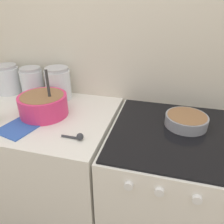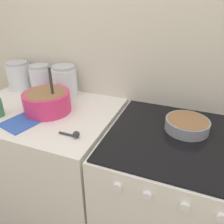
{
  "view_description": "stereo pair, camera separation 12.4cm",
  "coord_description": "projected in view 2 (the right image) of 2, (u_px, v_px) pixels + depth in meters",
  "views": [
    {
      "loc": [
        0.29,
        -0.68,
        1.51
      ],
      "look_at": [
        0.0,
        0.39,
        0.93
      ],
      "focal_mm": 35.0,
      "sensor_mm": 36.0,
      "label": 1
    },
    {
      "loc": [
        0.4,
        -0.64,
        1.51
      ],
      "look_at": [
        0.0,
        0.39,
        0.93
      ],
      "focal_mm": 35.0,
      "sensor_mm": 36.0,
      "label": 2
    }
  ],
  "objects": [
    {
      "name": "stove",
      "position": [
        168.0,
        197.0,
        1.32
      ],
      "size": [
        0.74,
        0.71,
        0.88
      ],
      "color": "white",
      "rests_on": "ground_plane"
    },
    {
      "name": "recipe_page",
      "position": [
        23.0,
        122.0,
        1.24
      ],
      "size": [
        0.22,
        0.25,
        0.01
      ],
      "color": "#3359B2",
      "rests_on": "countertop_cabinet"
    },
    {
      "name": "mixing_bowl",
      "position": [
        47.0,
        101.0,
        1.33
      ],
      "size": [
        0.28,
        0.28,
        0.28
      ],
      "color": "#E0336B",
      "rests_on": "countertop_cabinet"
    },
    {
      "name": "measuring_spoon",
      "position": [
        74.0,
        134.0,
        1.1
      ],
      "size": [
        0.12,
        0.04,
        0.04
      ],
      "color": "#333338",
      "rests_on": "countertop_cabinet"
    },
    {
      "name": "storage_jar_left",
      "position": [
        19.0,
        77.0,
        1.66
      ],
      "size": [
        0.17,
        0.17,
        0.21
      ],
      "color": "silver",
      "rests_on": "countertop_cabinet"
    },
    {
      "name": "wall_back",
      "position": [
        131.0,
        52.0,
        1.4
      ],
      "size": [
        4.9,
        0.05,
        2.4
      ],
      "color": "beige",
      "rests_on": "ground_plane"
    },
    {
      "name": "storage_jar_right",
      "position": [
        65.0,
        83.0,
        1.53
      ],
      "size": [
        0.17,
        0.17,
        0.22
      ],
      "color": "silver",
      "rests_on": "countertop_cabinet"
    },
    {
      "name": "baking_pan",
      "position": [
        187.0,
        124.0,
        1.15
      ],
      "size": [
        0.23,
        0.23,
        0.06
      ],
      "color": "gray",
      "rests_on": "stove"
    },
    {
      "name": "storage_jar_middle",
      "position": [
        41.0,
        81.0,
        1.6
      ],
      "size": [
        0.15,
        0.15,
        0.2
      ],
      "color": "silver",
      "rests_on": "countertop_cabinet"
    },
    {
      "name": "countertop_cabinet",
      "position": [
        49.0,
        162.0,
        1.6
      ],
      "size": [
        0.95,
        0.7,
        0.88
      ],
      "color": "silver",
      "rests_on": "ground_plane"
    }
  ]
}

